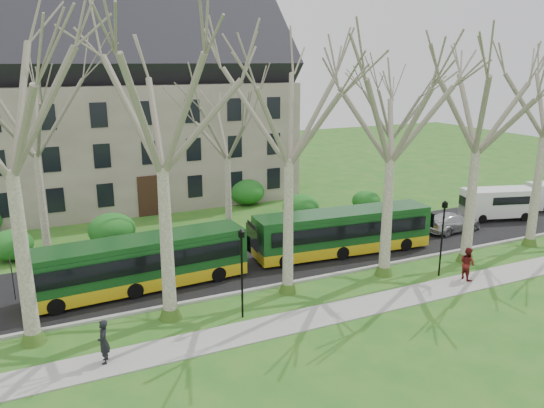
{
  "coord_description": "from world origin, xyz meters",
  "views": [
    {
      "loc": [
        -14.38,
        -22.4,
        11.8
      ],
      "look_at": [
        -2.6,
        3.0,
        4.21
      ],
      "focal_mm": 35.0,
      "sensor_mm": 36.0,
      "label": 1
    }
  ],
  "objects_px": {
    "bus_follow": "(343,231)",
    "pedestrian_b": "(467,263)",
    "bus_lead": "(139,263)",
    "sedan": "(452,222)",
    "van_a": "(498,204)",
    "pedestrian_a": "(104,342)"
  },
  "relations": [
    {
      "from": "bus_lead",
      "to": "pedestrian_b",
      "type": "relative_size",
      "value": 6.21
    },
    {
      "from": "sedan",
      "to": "pedestrian_b",
      "type": "relative_size",
      "value": 2.46
    },
    {
      "from": "bus_follow",
      "to": "van_a",
      "type": "height_order",
      "value": "bus_follow"
    },
    {
      "from": "bus_follow",
      "to": "pedestrian_b",
      "type": "height_order",
      "value": "bus_follow"
    },
    {
      "from": "bus_lead",
      "to": "pedestrian_a",
      "type": "relative_size",
      "value": 6.24
    },
    {
      "from": "bus_lead",
      "to": "pedestrian_a",
      "type": "bearing_deg",
      "value": -116.02
    },
    {
      "from": "bus_lead",
      "to": "pedestrian_b",
      "type": "distance_m",
      "value": 17.85
    },
    {
      "from": "bus_lead",
      "to": "pedestrian_a",
      "type": "height_order",
      "value": "bus_lead"
    },
    {
      "from": "bus_lead",
      "to": "bus_follow",
      "type": "distance_m",
      "value": 12.67
    },
    {
      "from": "bus_lead",
      "to": "bus_follow",
      "type": "relative_size",
      "value": 1.01
    },
    {
      "from": "bus_follow",
      "to": "van_a",
      "type": "bearing_deg",
      "value": 9.8
    },
    {
      "from": "van_a",
      "to": "pedestrian_a",
      "type": "relative_size",
      "value": 2.94
    },
    {
      "from": "sedan",
      "to": "van_a",
      "type": "distance_m",
      "value": 5.37
    },
    {
      "from": "van_a",
      "to": "pedestrian_b",
      "type": "xyz_separation_m",
      "value": [
        -10.75,
        -7.84,
        -0.26
      ]
    },
    {
      "from": "pedestrian_a",
      "to": "van_a",
      "type": "bearing_deg",
      "value": 117.23
    },
    {
      "from": "sedan",
      "to": "pedestrian_a",
      "type": "distance_m",
      "value": 25.95
    },
    {
      "from": "bus_follow",
      "to": "pedestrian_b",
      "type": "distance_m",
      "value": 7.64
    },
    {
      "from": "bus_lead",
      "to": "sedan",
      "type": "xyz_separation_m",
      "value": [
        22.14,
        0.64,
        -0.77
      ]
    },
    {
      "from": "bus_lead",
      "to": "van_a",
      "type": "bearing_deg",
      "value": -0.19
    },
    {
      "from": "bus_lead",
      "to": "pedestrian_b",
      "type": "xyz_separation_m",
      "value": [
        16.68,
        -6.34,
        -0.51
      ]
    },
    {
      "from": "sedan",
      "to": "pedestrian_b",
      "type": "height_order",
      "value": "pedestrian_b"
    },
    {
      "from": "bus_lead",
      "to": "sedan",
      "type": "height_order",
      "value": "bus_lead"
    }
  ]
}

